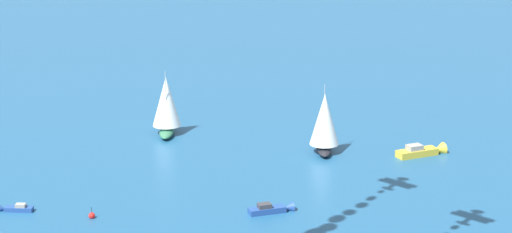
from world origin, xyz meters
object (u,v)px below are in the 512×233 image
object	(u,v)px
sailboat_far_port	(166,105)
motorboat_far_stbd	(273,209)
motorboat_ahead	(423,151)
marker_buoy	(92,216)
sailboat_offshore	(324,123)
motorboat_near_centre	(14,208)

from	to	relation	value
sailboat_far_port	motorboat_far_stbd	world-z (taller)	sailboat_far_port
motorboat_ahead	marker_buoy	distance (m)	68.32
sailboat_offshore	sailboat_far_port	bearing A→B (deg)	-112.00
motorboat_near_centre	sailboat_offshore	distance (m)	62.75
sailboat_far_port	motorboat_ahead	xyz separation A→B (m)	(14.71, 51.32, -5.51)
motorboat_far_stbd	sailboat_offshore	xyz separation A→B (m)	(-31.90, 10.92, 5.57)
sailboat_far_port	sailboat_offshore	bearing A→B (deg)	68.00
motorboat_far_stbd	marker_buoy	world-z (taller)	marker_buoy
motorboat_far_stbd	marker_buoy	bearing A→B (deg)	-85.73
sailboat_far_port	sailboat_offshore	world-z (taller)	sailboat_far_port
motorboat_near_centre	motorboat_ahead	world-z (taller)	motorboat_ahead
sailboat_far_port	motorboat_far_stbd	bearing A→B (deg)	25.15
marker_buoy	sailboat_far_port	bearing A→B (deg)	169.33
motorboat_near_centre	sailboat_offshore	world-z (taller)	sailboat_offshore
motorboat_near_centre	motorboat_ahead	bearing A→B (deg)	111.55
sailboat_far_port	sailboat_offshore	xyz separation A→B (m)	(12.91, 31.96, -0.14)
motorboat_far_stbd	motorboat_ahead	world-z (taller)	motorboat_ahead
motorboat_near_centre	motorboat_far_stbd	size ratio (longest dim) A/B	0.75
motorboat_far_stbd	sailboat_offshore	distance (m)	34.18
marker_buoy	sailboat_offshore	bearing A→B (deg)	129.89
sailboat_offshore	motorboat_ahead	world-z (taller)	sailboat_offshore
motorboat_ahead	marker_buoy	world-z (taller)	motorboat_ahead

